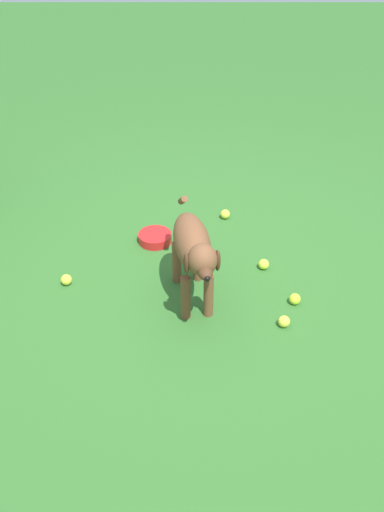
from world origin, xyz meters
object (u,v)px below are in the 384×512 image
(dog, at_px, (194,249))
(tennis_ball_4, at_px, (264,264))
(tennis_ball_0, at_px, (295,299))
(tennis_ball_1, at_px, (284,321))
(tennis_ball_2, at_px, (225,214))
(tennis_ball_3, at_px, (66,280))
(water_bowl, at_px, (155,238))

(dog, relative_size, tennis_ball_4, 12.68)
(tennis_ball_4, bearing_deg, tennis_ball_0, 113.54)
(tennis_ball_1, distance_m, tennis_ball_2, 1.15)
(tennis_ball_3, bearing_deg, tennis_ball_4, -172.57)
(tennis_ball_0, bearing_deg, tennis_ball_2, -68.79)
(tennis_ball_1, bearing_deg, water_bowl, -47.80)
(tennis_ball_2, bearing_deg, water_bowl, 31.34)
(tennis_ball_2, height_order, tennis_ball_3, same)
(tennis_ball_3, xyz_separation_m, water_bowl, (-0.51, -0.45, -0.00))
(tennis_ball_0, relative_size, water_bowl, 0.30)
(tennis_ball_4, bearing_deg, tennis_ball_1, 96.50)
(tennis_ball_1, xyz_separation_m, tennis_ball_2, (0.27, -1.11, 0.00))
(dog, distance_m, tennis_ball_4, 0.64)
(tennis_ball_2, bearing_deg, tennis_ball_1, 103.72)
(tennis_ball_3, height_order, tennis_ball_4, same)
(water_bowl, bearing_deg, tennis_ball_2, -148.66)
(tennis_ball_2, distance_m, tennis_ball_4, 0.62)
(tennis_ball_0, distance_m, water_bowl, 1.05)
(tennis_ball_1, bearing_deg, tennis_ball_2, -76.28)
(dog, distance_m, tennis_ball_1, 0.64)
(tennis_ball_0, relative_size, tennis_ball_3, 1.00)
(tennis_ball_2, xyz_separation_m, water_bowl, (0.47, 0.29, -0.00))
(dog, bearing_deg, tennis_ball_3, -112.20)
(dog, relative_size, tennis_ball_3, 12.68)
(tennis_ball_4, bearing_deg, tennis_ball_2, -70.16)
(dog, height_order, tennis_ball_0, dog)
(tennis_ball_3, xyz_separation_m, tennis_ball_4, (-1.19, -0.16, 0.00))
(tennis_ball_2, relative_size, tennis_ball_4, 1.00)
(tennis_ball_1, relative_size, tennis_ball_3, 1.00)
(tennis_ball_0, xyz_separation_m, water_bowl, (0.83, -0.63, -0.00))
(tennis_ball_3, distance_m, tennis_ball_4, 1.20)
(tennis_ball_2, bearing_deg, tennis_ball_0, 111.21)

